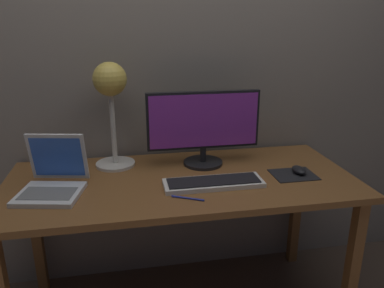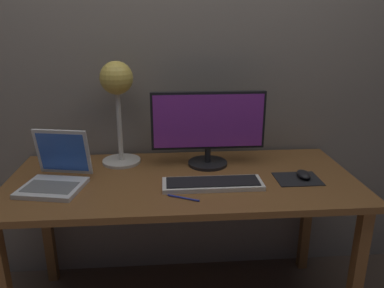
{
  "view_description": "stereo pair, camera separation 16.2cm",
  "coord_description": "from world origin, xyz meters",
  "views": [
    {
      "loc": [
        -0.24,
        -1.57,
        1.43
      ],
      "look_at": [
        0.04,
        -0.05,
        0.92
      ],
      "focal_mm": 34.87,
      "sensor_mm": 36.0,
      "label": 1
    },
    {
      "loc": [
        -0.08,
        -1.59,
        1.43
      ],
      "look_at": [
        0.04,
        -0.05,
        0.92
      ],
      "focal_mm": 34.87,
      "sensor_mm": 36.0,
      "label": 2
    }
  ],
  "objects": [
    {
      "name": "back_wall",
      "position": [
        0.0,
        0.4,
        1.3
      ],
      "size": [
        4.8,
        0.06,
        2.6
      ],
      "primitive_type": "cube",
      "color": "gray",
      "rests_on": "ground"
    },
    {
      "name": "mousepad",
      "position": [
        0.53,
        -0.06,
        0.74
      ],
      "size": [
        0.2,
        0.16,
        0.0
      ],
      "primitive_type": "cube",
      "color": "black",
      "rests_on": "desk"
    },
    {
      "name": "mouse",
      "position": [
        0.56,
        -0.05,
        0.76
      ],
      "size": [
        0.06,
        0.1,
        0.03
      ],
      "primitive_type": "ellipsoid",
      "color": "black",
      "rests_on": "mousepad"
    },
    {
      "name": "keyboard_main",
      "position": [
        0.13,
        -0.1,
        0.75
      ],
      "size": [
        0.44,
        0.14,
        0.03
      ],
      "color": "silver",
      "rests_on": "desk"
    },
    {
      "name": "laptop",
      "position": [
        -0.55,
        -0.03,
        0.81
      ],
      "size": [
        0.3,
        0.31,
        0.24
      ],
      "color": "silver",
      "rests_on": "desk"
    },
    {
      "name": "desk_lamp",
      "position": [
        -0.3,
        0.22,
        1.11
      ],
      "size": [
        0.19,
        0.19,
        0.51
      ],
      "color": "beige",
      "rests_on": "desk"
    },
    {
      "name": "pen",
      "position": [
        -0.01,
        -0.22,
        0.74
      ],
      "size": [
        0.13,
        0.07,
        0.01
      ],
      "primitive_type": "cylinder",
      "rotation": [
        0.0,
        1.57,
        -0.47
      ],
      "color": "#2633A5",
      "rests_on": "desk"
    },
    {
      "name": "desk",
      "position": [
        0.0,
        0.0,
        0.66
      ],
      "size": [
        1.6,
        0.7,
        0.74
      ],
      "color": "brown",
      "rests_on": "ground"
    },
    {
      "name": "monitor",
      "position": [
        0.14,
        0.16,
        0.95
      ],
      "size": [
        0.56,
        0.2,
        0.37
      ],
      "color": "black",
      "rests_on": "desk"
    }
  ]
}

